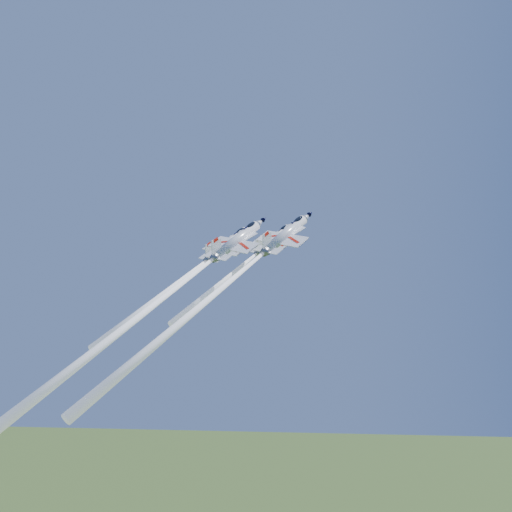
# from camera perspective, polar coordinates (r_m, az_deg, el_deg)

# --- Properties ---
(jet_lead) EXTENTS (18.46, 26.21, 27.09)m
(jet_lead) POSITION_cam_1_polar(r_m,az_deg,el_deg) (117.80, -1.34, -0.92)
(jet_lead) COLOR white
(jet_left) EXTENTS (21.80, 31.07, 32.19)m
(jet_left) POSITION_cam_1_polar(r_m,az_deg,el_deg) (118.92, -6.90, -1.96)
(jet_left) COLOR white
(jet_right) EXTENTS (27.87, 41.29, 43.61)m
(jet_right) POSITION_cam_1_polar(r_m,az_deg,el_deg) (102.85, -3.70, -3.45)
(jet_right) COLOR white
(jet_slot) EXTENTS (28.40, 42.25, 44.71)m
(jet_slot) POSITION_cam_1_polar(r_m,az_deg,el_deg) (102.60, -9.55, -4.37)
(jet_slot) COLOR white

